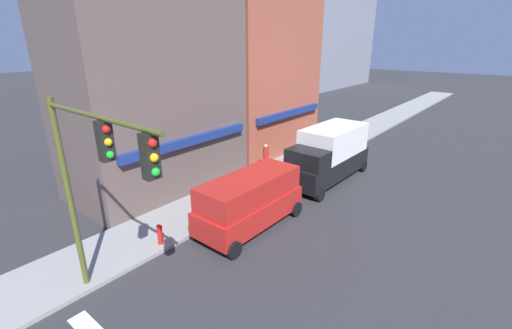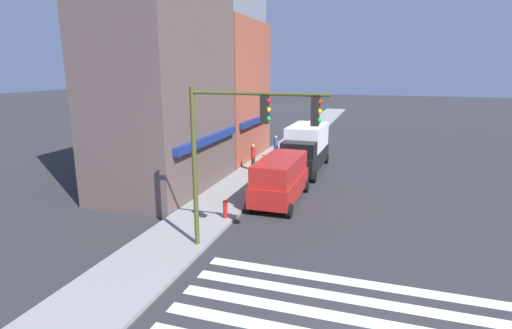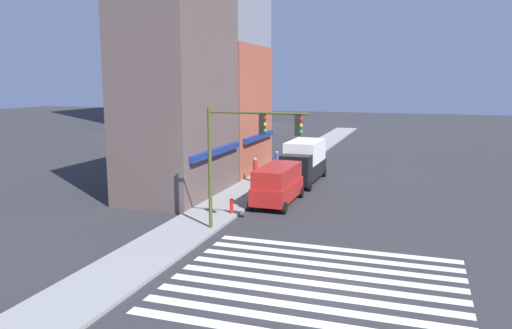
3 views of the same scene
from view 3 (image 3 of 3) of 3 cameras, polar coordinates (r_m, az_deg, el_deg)
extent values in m
plane|color=#2D2D30|center=(19.23, 6.90, -13.37)|extent=(200.00, 200.00, 0.00)
cube|color=gray|center=(21.82, -13.12, -10.50)|extent=(120.00, 3.00, 0.15)
cube|color=silver|center=(16.52, 4.67, -17.35)|extent=(0.52, 10.80, 0.01)
cube|color=silver|center=(17.41, 5.50, -15.89)|extent=(0.52, 10.80, 0.01)
cube|color=silver|center=(18.31, 6.24, -14.56)|extent=(0.52, 10.80, 0.01)
cube|color=silver|center=(19.23, 6.90, -13.36)|extent=(0.52, 10.80, 0.01)
cube|color=silver|center=(20.15, 7.49, -12.26)|extent=(0.52, 10.80, 0.01)
cube|color=silver|center=(21.08, 8.03, -11.26)|extent=(0.52, 10.80, 0.01)
cube|color=silver|center=(22.02, 8.52, -10.35)|extent=(0.52, 10.80, 0.01)
cube|color=silver|center=(22.97, 8.96, -9.50)|extent=(0.52, 10.80, 0.01)
cube|color=brown|center=(32.59, -8.97, 9.96)|extent=(8.82, 5.00, 15.47)
cube|color=navy|center=(31.78, -4.50, 1.50)|extent=(7.50, 0.30, 0.40)
cube|color=#9E4C38|center=(40.59, -3.21, 6.24)|extent=(8.15, 5.00, 10.17)
cube|color=navy|center=(39.88, 0.36, 3.19)|extent=(6.93, 0.30, 0.40)
cylinder|color=#474C1E|center=(24.75, -5.28, -0.66)|extent=(0.18, 0.18, 6.16)
cylinder|color=#474C1E|center=(23.52, 0.14, 5.91)|extent=(0.12, 4.92, 0.12)
cube|color=black|center=(23.48, 0.71, 4.62)|extent=(0.32, 0.24, 0.95)
sphere|color=red|center=(23.42, 1.02, 5.33)|extent=(0.18, 0.18, 0.18)
sphere|color=#EAAD14|center=(23.44, 1.02, 4.60)|extent=(0.18, 0.18, 0.18)
sphere|color=green|center=(23.47, 1.01, 3.87)|extent=(0.18, 0.18, 0.18)
cube|color=black|center=(23.02, 4.81, 4.49)|extent=(0.32, 0.24, 0.95)
sphere|color=red|center=(22.96, 5.14, 5.21)|extent=(0.18, 0.18, 0.18)
sphere|color=#EAAD14|center=(22.99, 5.13, 4.46)|extent=(0.18, 0.18, 0.18)
sphere|color=green|center=(23.02, 5.12, 3.72)|extent=(0.18, 0.18, 0.18)
cube|color=#B21E19|center=(30.42, 2.47, -2.99)|extent=(5.01, 2.03, 1.00)
cube|color=#B21E19|center=(30.21, 2.49, -1.14)|extent=(4.76, 1.87, 1.00)
cylinder|color=black|center=(28.88, -0.59, -4.69)|extent=(0.68, 0.22, 0.68)
cylinder|color=black|center=(28.32, 3.25, -4.99)|extent=(0.68, 0.22, 0.68)
cylinder|color=black|center=(32.76, 1.79, -2.96)|extent=(0.68, 0.22, 0.68)
cylinder|color=black|center=(32.26, 5.20, -3.20)|extent=(0.68, 0.22, 0.68)
cube|color=black|center=(36.88, 5.39, -0.70)|extent=(6.24, 2.31, 1.10)
cube|color=silver|center=(37.26, 5.63, 1.51)|extent=(4.38, 2.28, 1.60)
cube|color=black|center=(34.81, 4.67, 0.36)|extent=(1.77, 2.12, 0.90)
cylinder|color=black|center=(34.69, 2.59, -2.25)|extent=(0.68, 0.22, 0.68)
cylinder|color=black|center=(34.18, 6.15, -2.48)|extent=(0.68, 0.22, 0.68)
cylinder|color=black|center=(39.81, 4.71, -0.73)|extent=(0.68, 0.22, 0.68)
cylinder|color=black|center=(39.35, 7.82, -0.90)|extent=(0.68, 0.22, 0.68)
cylinder|color=#23232D|center=(39.72, 2.38, -0.38)|extent=(0.26, 0.26, 0.85)
cylinder|color=#2D4C9E|center=(39.59, 2.39, 0.72)|extent=(0.32, 0.32, 0.70)
sphere|color=tan|center=(39.52, 2.39, 1.38)|extent=(0.22, 0.22, 0.22)
cylinder|color=#23232D|center=(42.98, 3.64, 0.38)|extent=(0.26, 0.26, 0.85)
cylinder|color=#2D7A3D|center=(42.86, 3.66, 1.40)|extent=(0.32, 0.32, 0.70)
sphere|color=tan|center=(42.79, 3.66, 2.01)|extent=(0.22, 0.22, 0.22)
cylinder|color=#23232D|center=(36.29, -0.09, -1.33)|extent=(0.26, 0.26, 0.85)
cylinder|color=red|center=(36.15, -0.09, -0.13)|extent=(0.32, 0.32, 0.70)
sphere|color=tan|center=(36.07, -0.09, 0.59)|extent=(0.22, 0.22, 0.22)
cylinder|color=red|center=(27.93, -2.80, -4.91)|extent=(0.20, 0.20, 0.65)
sphere|color=red|center=(27.83, -2.81, -4.12)|extent=(0.24, 0.24, 0.24)
camera|label=1|loc=(18.64, 19.51, 9.37)|focal=24.00mm
camera|label=2|loc=(9.87, -0.87, 5.62)|focal=28.00mm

